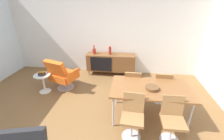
{
  "coord_description": "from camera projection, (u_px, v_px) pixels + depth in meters",
  "views": [
    {
      "loc": [
        0.9,
        -2.45,
        2.37
      ],
      "look_at": [
        0.52,
        0.63,
        0.93
      ],
      "focal_mm": 24.47,
      "sensor_mm": 36.0,
      "label": 1
    }
  ],
  "objects": [
    {
      "name": "ground_plane",
      "position": [
        85.0,
        120.0,
        3.3
      ],
      "size": [
        8.32,
        8.32,
        0.0
      ],
      "primitive_type": "plane",
      "color": "brown"
    },
    {
      "name": "vase_cobalt",
      "position": [
        110.0,
        51.0,
        4.99
      ],
      "size": [
        0.09,
        0.09,
        0.26
      ],
      "color": "maroon",
      "rests_on": "sideboard"
    },
    {
      "name": "wall_back",
      "position": [
        104.0,
        32.0,
        5.05
      ],
      "size": [
        6.8,
        0.12,
        2.8
      ],
      "primitive_type": "cube",
      "color": "white",
      "rests_on": "ground_plane"
    },
    {
      "name": "vase_sculptural_dark",
      "position": [
        94.0,
        51.0,
        5.06
      ],
      "size": [
        0.11,
        0.11,
        0.29
      ],
      "color": "maroon",
      "rests_on": "sideboard"
    },
    {
      "name": "sideboard",
      "position": [
        111.0,
        62.0,
        5.16
      ],
      "size": [
        1.6,
        0.45,
        0.72
      ],
      "color": "brown",
      "rests_on": "ground_plane"
    },
    {
      "name": "dining_chair_front_left",
      "position": [
        133.0,
        115.0,
        2.76
      ],
      "size": [
        0.43,
        0.45,
        0.86
      ],
      "color": "#9E7042",
      "rests_on": "ground_plane"
    },
    {
      "name": "fruit_bowl",
      "position": [
        42.0,
        74.0,
        4.1
      ],
      "size": [
        0.2,
        0.2,
        0.11
      ],
      "color": "#262628",
      "rests_on": "side_table_round"
    },
    {
      "name": "dining_chair_front_right",
      "position": [
        172.0,
        118.0,
        2.68
      ],
      "size": [
        0.41,
        0.43,
        0.86
      ],
      "color": "#9E7042",
      "rests_on": "ground_plane"
    },
    {
      "name": "lounge_chair_red",
      "position": [
        62.0,
        74.0,
        4.27
      ],
      "size": [
        0.84,
        0.81,
        0.95
      ],
      "color": "#D85919",
      "rests_on": "ground_plane"
    },
    {
      "name": "side_table_round",
      "position": [
        43.0,
        81.0,
        4.2
      ],
      "size": [
        0.44,
        0.44,
        0.52
      ],
      "color": "white",
      "rests_on": "ground_plane"
    },
    {
      "name": "dining_chair_back_left",
      "position": [
        132.0,
        84.0,
        3.76
      ],
      "size": [
        0.4,
        0.43,
        0.86
      ],
      "color": "#9E7042",
      "rests_on": "ground_plane"
    },
    {
      "name": "dining_chair_back_right",
      "position": [
        162.0,
        86.0,
        3.69
      ],
      "size": [
        0.41,
        0.43,
        0.86
      ],
      "color": "#9E7042",
      "rests_on": "ground_plane"
    },
    {
      "name": "dining_table",
      "position": [
        150.0,
        89.0,
        3.12
      ],
      "size": [
        1.6,
        0.9,
        0.74
      ],
      "color": "brown",
      "rests_on": "ground_plane"
    },
    {
      "name": "wooden_bowl_on_table",
      "position": [
        152.0,
        88.0,
        3.03
      ],
      "size": [
        0.26,
        0.26,
        0.06
      ],
      "primitive_type": "cylinder",
      "color": "brown",
      "rests_on": "dining_table"
    }
  ]
}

